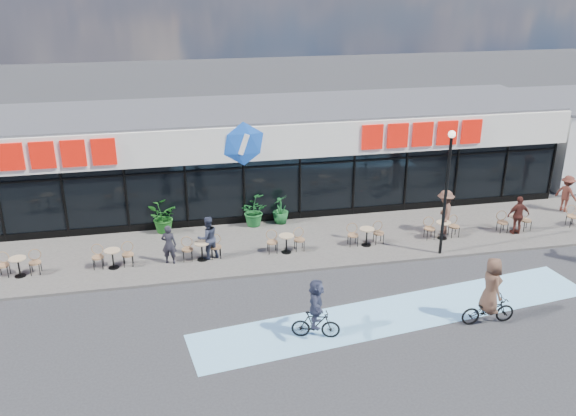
{
  "coord_description": "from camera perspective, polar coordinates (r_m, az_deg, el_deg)",
  "views": [
    {
      "loc": [
        -3.14,
        -17.91,
        10.71
      ],
      "look_at": [
        1.25,
        3.5,
        2.04
      ],
      "focal_mm": 38.0,
      "sensor_mm": 36.0,
      "label": 1
    }
  ],
  "objects": [
    {
      "name": "bistro_set_3",
      "position": [
        23.89,
        -8.08,
        -3.74
      ],
      "size": [
        1.54,
        0.62,
        0.9
      ],
      "color": "tan",
      "rests_on": "sidewalk"
    },
    {
      "name": "bistro_set_6",
      "position": [
        26.3,
        14.22,
        -1.78
      ],
      "size": [
        1.54,
        0.62,
        0.9
      ],
      "color": "tan",
      "rests_on": "sidewalk"
    },
    {
      "name": "patron_right",
      "position": [
        23.78,
        -7.51,
        -2.77
      ],
      "size": [
        0.99,
        0.87,
        1.72
      ],
      "primitive_type": "imported",
      "rotation": [
        0.0,
        0.0,
        3.44
      ],
      "color": "#292D3F",
      "rests_on": "sidewalk"
    },
    {
      "name": "sidewalk",
      "position": [
        25.01,
        -3.27,
        -3.63
      ],
      "size": [
        44.0,
        5.0,
        0.1
      ],
      "primitive_type": "cube",
      "color": "#5A564F",
      "rests_on": "ground"
    },
    {
      "name": "cyclist_a",
      "position": [
        20.59,
        18.35,
        -7.99
      ],
      "size": [
        1.79,
        0.92,
        2.3
      ],
      "color": "black",
      "rests_on": "ground"
    },
    {
      "name": "lamp_post",
      "position": [
        23.94,
        14.65,
        2.33
      ],
      "size": [
        0.28,
        0.28,
        5.01
      ],
      "color": "black",
      "rests_on": "sidewalk"
    },
    {
      "name": "pedestrian_c",
      "position": [
        27.52,
        20.75,
        -0.63
      ],
      "size": [
        1.0,
        0.43,
        1.68
      ],
      "primitive_type": "imported",
      "rotation": [
        0.0,
        0.0,
        3.12
      ],
      "color": "#481F19",
      "rests_on": "sidewalk"
    },
    {
      "name": "ground",
      "position": [
        21.1,
        -1.43,
        -8.88
      ],
      "size": [
        120.0,
        120.0,
        0.0
      ],
      "primitive_type": "plane",
      "color": "#28282B",
      "rests_on": "ground"
    },
    {
      "name": "bike_lane",
      "position": [
        20.85,
        10.37,
        -9.65
      ],
      "size": [
        14.17,
        4.13,
        0.01
      ],
      "primitive_type": "cube",
      "rotation": [
        0.0,
        0.0,
        0.14
      ],
      "color": "#7EC1EE",
      "rests_on": "ground"
    },
    {
      "name": "bistro_set_7",
      "position": [
        27.86,
        20.44,
        -1.17
      ],
      "size": [
        1.54,
        0.62,
        0.9
      ],
      "color": "tan",
      "rests_on": "sidewalk"
    },
    {
      "name": "bistro_set_5",
      "position": [
        25.08,
        7.31,
        -2.44
      ],
      "size": [
        1.54,
        0.62,
        0.9
      ],
      "color": "tan",
      "rests_on": "sidewalk"
    },
    {
      "name": "bistro_set_2",
      "position": [
        23.99,
        -16.07,
        -4.32
      ],
      "size": [
        1.54,
        0.62,
        0.9
      ],
      "color": "tan",
      "rests_on": "sidewalk"
    },
    {
      "name": "cyclist_c",
      "position": [
        18.86,
        2.64,
        -9.57
      ],
      "size": [
        1.57,
        1.52,
        2.01
      ],
      "color": "black",
      "rests_on": "ground"
    },
    {
      "name": "patron_left",
      "position": [
        23.64,
        -11.08,
        -3.36
      ],
      "size": [
        0.64,
        0.5,
        1.57
      ],
      "primitive_type": "imported",
      "rotation": [
        0.0,
        0.0,
        2.9
      ],
      "color": "black",
      "rests_on": "sidewalk"
    },
    {
      "name": "potted_plant_mid",
      "position": [
        26.68,
        -3.36,
        -0.27
      ],
      "size": [
        1.36,
        1.47,
        1.35
      ],
      "primitive_type": "imported",
      "rotation": [
        0.0,
        0.0,
        1.87
      ],
      "color": "#185623",
      "rests_on": "sidewalk"
    },
    {
      "name": "bistro_set_1",
      "position": [
        24.54,
        -23.86,
        -4.81
      ],
      "size": [
        1.54,
        0.62,
        0.9
      ],
      "color": "tan",
      "rests_on": "sidewalk"
    },
    {
      "name": "pedestrian_a",
      "position": [
        26.55,
        14.45,
        -0.38
      ],
      "size": [
        1.08,
        1.42,
        1.94
      ],
      "primitive_type": "imported",
      "rotation": [
        0.0,
        0.0,
        -1.89
      ],
      "color": "brown",
      "rests_on": "sidewalk"
    },
    {
      "name": "potted_plant_left",
      "position": [
        26.47,
        -11.76,
        -0.86
      ],
      "size": [
        1.51,
        1.4,
        1.38
      ],
      "primitive_type": "imported",
      "rotation": [
        0.0,
        0.0,
        2.84
      ],
      "color": "#195718",
      "rests_on": "sidewalk"
    },
    {
      "name": "pedestrian_b",
      "position": [
        30.96,
        24.62,
        1.25
      ],
      "size": [
        1.0,
        1.27,
        1.72
      ],
      "primitive_type": "imported",
      "rotation": [
        0.0,
        0.0,
        1.95
      ],
      "color": "#4E241C",
      "rests_on": "sidewalk"
    },
    {
      "name": "bistro_set_4",
      "position": [
        24.27,
        -0.2,
        -3.1
      ],
      "size": [
        1.54,
        0.62,
        0.9
      ],
      "color": "tan",
      "rests_on": "sidewalk"
    },
    {
      "name": "potted_plant_right",
      "position": [
        26.89,
        -0.69,
        -0.11
      ],
      "size": [
        1.01,
        1.01,
        1.29
      ],
      "primitive_type": "imported",
      "rotation": [
        0.0,
        0.0,
        4.1
      ],
      "color": "#154C21",
      "rests_on": "sidewalk"
    },
    {
      "name": "building",
      "position": [
        29.24,
        -4.95,
        4.92
      ],
      "size": [
        30.6,
        6.57,
        4.75
      ],
      "color": "black",
      "rests_on": "ground"
    }
  ]
}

